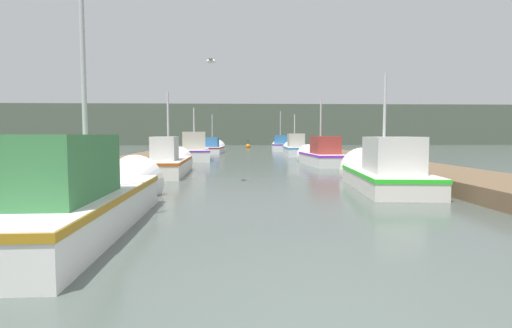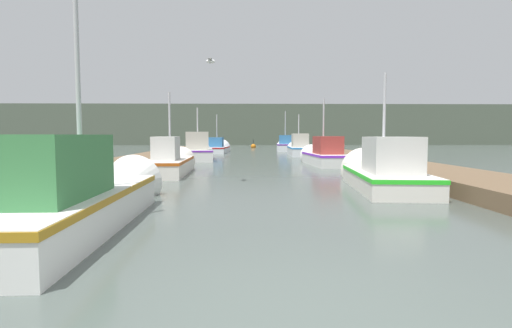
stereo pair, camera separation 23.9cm
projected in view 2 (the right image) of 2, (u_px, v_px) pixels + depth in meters
name	position (u px, v px, depth m)	size (l,w,h in m)	color
ground_plane	(307.00, 322.00, 3.21)	(200.00, 200.00, 0.00)	#47514C
dock_left	(138.00, 162.00, 19.02)	(2.62, 40.00, 0.40)	brown
dock_right	(374.00, 162.00, 19.28)	(2.62, 40.00, 0.40)	brown
distant_shore_ridge	(250.00, 126.00, 66.40)	(120.00, 16.00, 6.04)	#4C5647
fishing_boat_0	(86.00, 194.00, 6.86)	(1.63, 6.38, 4.57)	silver
fishing_boat_1	(381.00, 172.00, 11.58)	(2.14, 5.51, 3.77)	silver
fishing_boat_2	(172.00, 162.00, 15.95)	(1.57, 5.71, 3.54)	silver
fishing_boat_3	(323.00, 155.00, 20.23)	(1.68, 5.32, 3.70)	silver
fishing_boat_4	(198.00, 151.00, 24.12)	(2.21, 5.20, 3.60)	silver
fishing_boat_5	(298.00, 149.00, 29.34)	(1.53, 5.59, 3.32)	silver
fishing_boat_6	(218.00, 148.00, 34.32)	(2.04, 6.20, 3.78)	silver
fishing_boat_7	(285.00, 145.00, 38.18)	(1.92, 6.16, 4.12)	silver
mooring_piling_0	(420.00, 172.00, 11.10)	(0.31, 0.31, 0.94)	#473523
mooring_piling_1	(341.00, 154.00, 20.26)	(0.30, 0.30, 1.03)	#473523
channel_buoy	(253.00, 146.00, 45.96)	(0.60, 0.60, 1.10)	#BF6513
seagull_lead	(211.00, 61.00, 11.82)	(0.28, 0.55, 0.12)	white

